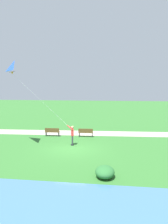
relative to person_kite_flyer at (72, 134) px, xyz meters
The scene contains 7 objects.
ground_plane 1.48m from the person_kite_flyer, 12.57° to the left, with size 120.00×120.00×0.00m, color #33702D.
walkway_path 5.54m from the person_kite_flyer, 155.83° to the left, with size 2.40×32.00×0.02m, color #B7AD99.
person_kite_flyer is the anchor object (origin of this frame).
flying_kite 7.43m from the person_kite_flyer, 79.54° to the right, with size 1.78×5.14×5.57m.
park_bench_near_walkway 4.10m from the person_kite_flyer, 138.63° to the right, with size 0.51×1.52×0.88m.
park_bench_far_walkway 3.36m from the person_kite_flyer, 165.87° to the left, with size 0.51×1.52×0.88m.
lakeside_shrub 7.02m from the person_kite_flyer, 26.16° to the left, with size 1.38×1.11×0.65m, color #2D7033.
Camera 1 is at (16.75, 3.15, 5.17)m, focal length 33.55 mm.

